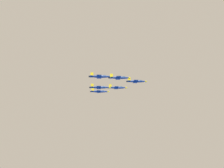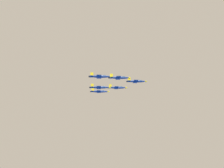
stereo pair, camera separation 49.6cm
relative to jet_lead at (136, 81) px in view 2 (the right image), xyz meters
The scene contains 6 objects.
jet_lead is the anchor object (origin of this frame).
jet_left_wingman 21.25m from the jet_lead, 112.10° to the right, with size 11.68×18.09×3.89m.
jet_right_wingman 21.10m from the jet_lead, 31.37° to the right, with size 12.16×18.70×4.06m.
jet_left_outer 42.31m from the jet_lead, 112.10° to the right, with size 11.92×18.37×3.97m.
jet_right_outer 42.33m from the jet_lead, 31.37° to the right, with size 11.89×18.40×3.96m.
jet_slot_rear 32.67m from the jet_lead, 71.73° to the right, with size 12.09×18.66×4.03m.
Camera 2 is at (282.26, 75.47, 88.56)m, focal length 49.93 mm.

